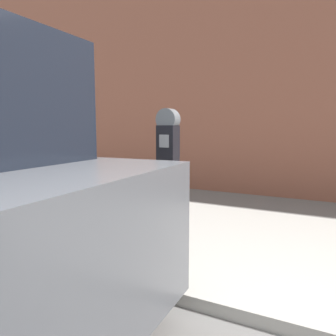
{
  "coord_description": "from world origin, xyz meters",
  "views": [
    {
      "loc": [
        0.71,
        -1.3,
        1.35
      ],
      "look_at": [
        -0.54,
        1.04,
        1.02
      ],
      "focal_mm": 35.0,
      "sensor_mm": 36.0,
      "label": 1
    }
  ],
  "objects": [
    {
      "name": "parking_meter",
      "position": [
        -0.54,
        1.04,
        1.07
      ],
      "size": [
        0.17,
        0.13,
        1.4
      ],
      "color": "slate",
      "rests_on": "sidewalk"
    },
    {
      "name": "sidewalk",
      "position": [
        0.0,
        2.2,
        0.05
      ],
      "size": [
        24.0,
        2.8,
        0.1
      ],
      "color": "#ADAAA3",
      "rests_on": "ground_plane"
    },
    {
      "name": "building_facade",
      "position": [
        0.0,
        5.37,
        2.82
      ],
      "size": [
        24.0,
        0.3,
        5.65
      ],
      "color": "#935642",
      "rests_on": "ground_plane"
    }
  ]
}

